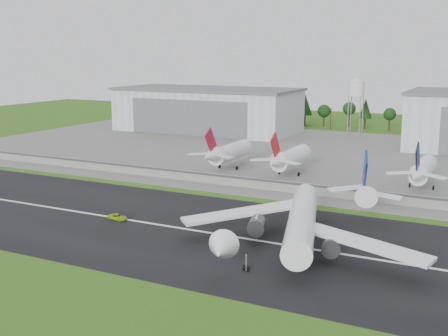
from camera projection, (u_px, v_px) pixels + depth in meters
The scene contains 14 objects.
ground at pixel (171, 243), 123.62m from camera, with size 600.00×600.00×0.00m, color #275815.
runway at pixel (193, 230), 132.36m from camera, with size 320.00×60.00×0.10m, color black.
runway_centerline at pixel (193, 230), 132.34m from camera, with size 220.00×1.00×0.02m, color white.
apron at pixel (327, 156), 228.61m from camera, with size 320.00×150.00×0.10m, color slate.
blast_fence at pixel (266, 184), 171.37m from camera, with size 240.00×0.61×3.50m.
hangar_west at pixel (207, 109), 300.87m from camera, with size 97.00×44.00×23.20m.
water_tower at pixel (357, 87), 282.79m from camera, with size 8.40×8.40×29.40m.
utility_poles at pixel (371, 132), 298.62m from camera, with size 230.00×3.00×12.00m, color black, non-canonical shape.
treeline at pixel (377, 129), 311.75m from camera, with size 320.00×16.00×22.00m, color black, non-canonical shape.
main_airliner at pixel (300, 227), 119.28m from camera, with size 54.93×58.18×18.17m.
ground_vehicle at pixel (118, 217), 140.47m from camera, with size 2.46×5.33×1.48m, color #99C417.
parked_jet_red_a at pixel (226, 153), 200.12m from camera, with size 7.36×31.29×16.85m.
parked_jet_red_b at pixel (288, 158), 189.85m from camera, with size 7.36×31.29×16.81m.
parked_jet_navy at pixel (422, 171), 170.76m from camera, with size 7.36×31.29×16.56m.
Camera 1 is at (63.55, -99.90, 40.95)m, focal length 45.00 mm.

